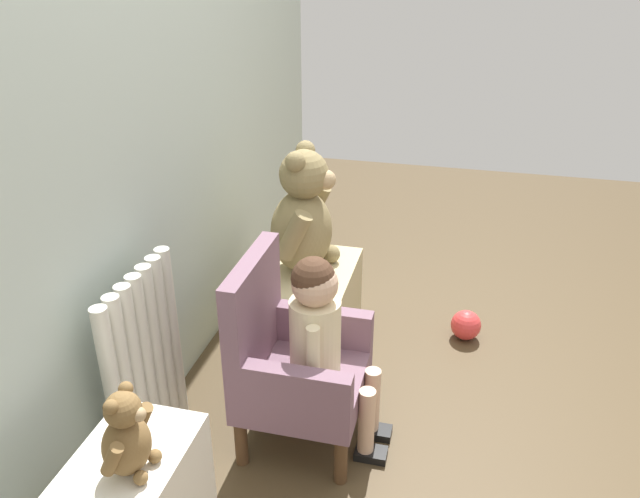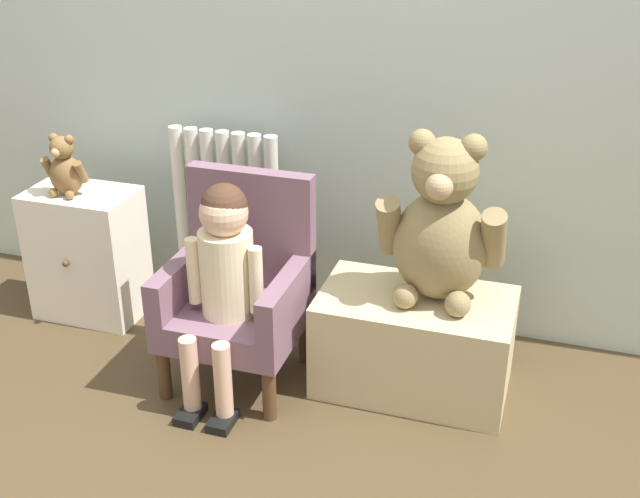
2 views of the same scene
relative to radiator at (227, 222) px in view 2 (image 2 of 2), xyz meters
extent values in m
plane|color=#493923|center=(0.35, -0.99, -0.35)|extent=(6.00, 6.00, 0.00)
cylinder|color=silver|center=(-0.19, 0.00, 0.01)|extent=(0.05, 0.05, 0.69)
cylinder|color=silver|center=(-0.12, 0.00, 0.01)|extent=(0.05, 0.05, 0.69)
cylinder|color=silver|center=(-0.06, 0.00, 0.01)|extent=(0.05, 0.05, 0.69)
cylinder|color=silver|center=(0.00, 0.00, 0.01)|extent=(0.05, 0.05, 0.69)
cylinder|color=silver|center=(0.06, 0.00, 0.01)|extent=(0.05, 0.05, 0.69)
cylinder|color=silver|center=(0.12, 0.00, 0.01)|extent=(0.05, 0.05, 0.69)
cylinder|color=silver|center=(0.19, 0.00, 0.01)|extent=(0.05, 0.05, 0.69)
cube|color=silver|center=(0.00, 0.00, -0.34)|extent=(0.43, 0.05, 0.02)
cube|color=white|center=(-0.48, -0.22, -0.10)|extent=(0.39, 0.26, 0.50)
sphere|color=#4C3823|center=(-0.48, -0.36, -0.08)|extent=(0.02, 0.02, 0.02)
cube|color=#745465|center=(0.22, -0.46, -0.12)|extent=(0.43, 0.41, 0.10)
cube|color=#745465|center=(0.22, -0.29, 0.13)|extent=(0.43, 0.06, 0.41)
cube|color=#745465|center=(0.04, -0.46, 0.00)|extent=(0.06, 0.41, 0.14)
cube|color=#745465|center=(0.41, -0.46, 0.00)|extent=(0.06, 0.41, 0.14)
cylinder|color=#4C331E|center=(0.04, -0.63, -0.26)|extent=(0.04, 0.04, 0.18)
cylinder|color=#4C331E|center=(0.41, -0.63, -0.26)|extent=(0.04, 0.04, 0.18)
cylinder|color=#4C331E|center=(0.04, -0.29, -0.26)|extent=(0.04, 0.04, 0.18)
cylinder|color=#4C331E|center=(0.41, -0.29, -0.26)|extent=(0.04, 0.04, 0.18)
cylinder|color=beige|center=(0.22, -0.50, 0.07)|extent=(0.17, 0.17, 0.28)
sphere|color=#D8AD8E|center=(0.22, -0.50, 0.27)|extent=(0.15, 0.15, 0.15)
sphere|color=#472D1E|center=(0.22, -0.49, 0.29)|extent=(0.14, 0.14, 0.14)
cylinder|color=#D8AD8E|center=(0.17, -0.69, -0.20)|extent=(0.06, 0.06, 0.25)
cube|color=black|center=(0.17, -0.71, -0.34)|extent=(0.07, 0.11, 0.03)
cylinder|color=#D8AD8E|center=(0.28, -0.69, -0.20)|extent=(0.06, 0.06, 0.25)
cube|color=black|center=(0.28, -0.71, -0.34)|extent=(0.07, 0.11, 0.03)
cylinder|color=beige|center=(0.12, -0.52, 0.07)|extent=(0.04, 0.04, 0.22)
cylinder|color=beige|center=(0.33, -0.52, 0.07)|extent=(0.04, 0.04, 0.22)
cube|color=#C5B485|center=(0.79, -0.32, -0.19)|extent=(0.62, 0.37, 0.33)
ellipsoid|color=olive|center=(0.85, -0.28, 0.16)|extent=(0.30, 0.26, 0.35)
sphere|color=olive|center=(0.85, -0.29, 0.41)|extent=(0.20, 0.20, 0.20)
sphere|color=tan|center=(0.85, -0.39, 0.39)|extent=(0.08, 0.08, 0.08)
sphere|color=olive|center=(0.77, -0.28, 0.48)|extent=(0.08, 0.08, 0.08)
sphere|color=olive|center=(0.93, -0.28, 0.48)|extent=(0.08, 0.08, 0.08)
cylinder|color=olive|center=(0.69, -0.29, 0.21)|extent=(0.08, 0.15, 0.21)
cylinder|color=olive|center=(1.01, -0.29, 0.21)|extent=(0.08, 0.15, 0.21)
sphere|color=olive|center=(0.77, -0.39, 0.02)|extent=(0.08, 0.08, 0.08)
sphere|color=olive|center=(0.93, -0.39, 0.02)|extent=(0.08, 0.08, 0.08)
ellipsoid|color=brown|center=(-0.50, -0.24, 0.22)|extent=(0.12, 0.11, 0.14)
sphere|color=brown|center=(-0.50, -0.25, 0.32)|extent=(0.08, 0.08, 0.08)
sphere|color=tan|center=(-0.50, -0.29, 0.32)|extent=(0.03, 0.03, 0.03)
sphere|color=brown|center=(-0.53, -0.24, 0.35)|extent=(0.03, 0.03, 0.03)
sphere|color=brown|center=(-0.47, -0.24, 0.35)|extent=(0.03, 0.03, 0.03)
cylinder|color=brown|center=(-0.57, -0.25, 0.24)|extent=(0.03, 0.06, 0.09)
cylinder|color=brown|center=(-0.44, -0.25, 0.24)|extent=(0.03, 0.06, 0.09)
sphere|color=brown|center=(-0.53, -0.29, 0.16)|extent=(0.03, 0.03, 0.03)
sphere|color=brown|center=(-0.47, -0.29, 0.16)|extent=(0.03, 0.03, 0.03)
camera|label=1|loc=(-1.43, -0.92, 1.24)|focal=35.00mm
camera|label=2|loc=(1.18, -2.52, 1.23)|focal=45.00mm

